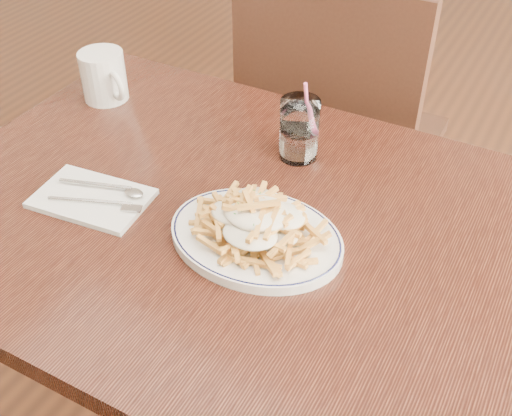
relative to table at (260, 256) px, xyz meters
The scene contains 8 objects.
table is the anchor object (origin of this frame).
chair_far 0.64m from the table, 99.93° to the left, with size 0.46×0.46×0.98m.
fries_plate 0.10m from the table, 69.57° to the right, with size 0.35×0.33×0.02m.
loaded_fries 0.14m from the table, 69.57° to the right, with size 0.21×0.17×0.06m.
napkin 0.31m from the table, 162.34° to the right, with size 0.19×0.13×0.01m, color silver.
cutlery 0.31m from the table, 163.38° to the right, with size 0.18×0.12×0.01m.
water_glass 0.24m from the table, 97.87° to the left, with size 0.07×0.07×0.16m.
coffee_mug 0.54m from the table, 157.08° to the left, with size 0.13×0.09×0.11m.
Camera 1 is at (0.38, -0.72, 1.44)m, focal length 45.00 mm.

